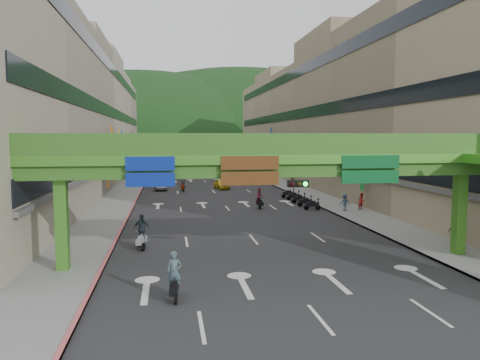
# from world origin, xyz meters

# --- Properties ---
(ground) EXTENTS (320.00, 320.00, 0.00)m
(ground) POSITION_xyz_m (0.00, 0.00, 0.00)
(ground) COLOR black
(ground) RESTS_ON ground
(road_slab) EXTENTS (18.00, 140.00, 0.02)m
(road_slab) POSITION_xyz_m (0.00, 50.00, 0.01)
(road_slab) COLOR #28282B
(road_slab) RESTS_ON ground
(sidewalk_left) EXTENTS (4.00, 140.00, 0.15)m
(sidewalk_left) POSITION_xyz_m (-11.00, 50.00, 0.07)
(sidewalk_left) COLOR gray
(sidewalk_left) RESTS_ON ground
(sidewalk_right) EXTENTS (4.00, 140.00, 0.15)m
(sidewalk_right) POSITION_xyz_m (11.00, 50.00, 0.07)
(sidewalk_right) COLOR gray
(sidewalk_right) RESTS_ON ground
(curb_left) EXTENTS (0.20, 140.00, 0.18)m
(curb_left) POSITION_xyz_m (-9.10, 50.00, 0.09)
(curb_left) COLOR #CC5959
(curb_left) RESTS_ON ground
(curb_right) EXTENTS (0.20, 140.00, 0.18)m
(curb_right) POSITION_xyz_m (9.10, 50.00, 0.09)
(curb_right) COLOR gray
(curb_right) RESTS_ON ground
(building_row_left) EXTENTS (12.80, 95.00, 19.00)m
(building_row_left) POSITION_xyz_m (-18.93, 50.00, 9.46)
(building_row_left) COLOR #9E937F
(building_row_left) RESTS_ON ground
(building_row_right) EXTENTS (12.80, 95.00, 19.00)m
(building_row_right) POSITION_xyz_m (18.93, 50.00, 9.46)
(building_row_right) COLOR gray
(building_row_right) RESTS_ON ground
(overpass_near) EXTENTS (28.00, 12.27, 7.10)m
(overpass_near) POSITION_xyz_m (0.93, 5.38, 5.21)
(overpass_near) COLOR #4C9E2D
(overpass_near) RESTS_ON ground
(overpass_far) EXTENTS (28.00, 2.20, 7.10)m
(overpass_far) POSITION_xyz_m (0.00, 65.00, 5.40)
(overpass_far) COLOR #4C9E2D
(overpass_far) RESTS_ON ground
(hill_left) EXTENTS (168.00, 140.00, 112.00)m
(hill_left) POSITION_xyz_m (-15.00, 160.00, 0.00)
(hill_left) COLOR #1C4419
(hill_left) RESTS_ON ground
(hill_right) EXTENTS (208.00, 176.00, 128.00)m
(hill_right) POSITION_xyz_m (25.00, 180.00, 0.00)
(hill_right) COLOR #1C4419
(hill_right) RESTS_ON ground
(bunting_string) EXTENTS (26.00, 0.36, 0.47)m
(bunting_string) POSITION_xyz_m (0.00, 30.00, 5.96)
(bunting_string) COLOR black
(bunting_string) RESTS_ON ground
(scooter_rider_near) EXTENTS (0.67, 1.60, 2.11)m
(scooter_rider_near) POSITION_xyz_m (-5.43, 1.00, 0.99)
(scooter_rider_near) COLOR black
(scooter_rider_near) RESTS_ON ground
(scooter_rider_mid) EXTENTS (0.91, 1.60, 2.03)m
(scooter_rider_mid) POSITION_xyz_m (3.05, 25.32, 1.04)
(scooter_rider_mid) COLOR black
(scooter_rider_mid) RESTS_ON ground
(scooter_rider_left) EXTENTS (1.15, 1.58, 2.18)m
(scooter_rider_left) POSITION_xyz_m (-7.31, 10.42, 1.11)
(scooter_rider_left) COLOR #989AA1
(scooter_rider_left) RESTS_ON ground
(scooter_rider_far) EXTENTS (0.91, 1.60, 2.06)m
(scooter_rider_far) POSITION_xyz_m (-3.81, 40.99, 1.04)
(scooter_rider_far) COLOR #801C00
(scooter_rider_far) RESTS_ON ground
(parked_scooter_row) EXTENTS (1.60, 9.38, 1.08)m
(parked_scooter_row) POSITION_xyz_m (7.80, 28.13, 0.52)
(parked_scooter_row) COLOR black
(parked_scooter_row) RESTS_ON ground
(car_silver) EXTENTS (1.67, 4.42, 1.44)m
(car_silver) POSITION_xyz_m (-6.58, 43.12, 0.72)
(car_silver) COLOR gray
(car_silver) RESTS_ON ground
(car_yellow) EXTENTS (2.15, 4.12, 1.34)m
(car_yellow) POSITION_xyz_m (1.36, 42.95, 0.67)
(car_yellow) COLOR yellow
(car_yellow) RESTS_ON ground
(pedestrian_red) EXTENTS (0.94, 0.85, 1.57)m
(pedestrian_red) POSITION_xyz_m (12.20, 22.45, 0.78)
(pedestrian_red) COLOR #A6221F
(pedestrian_red) RESTS_ON ground
(pedestrian_dark) EXTENTS (1.00, 0.76, 1.58)m
(pedestrian_dark) POSITION_xyz_m (12.20, 8.00, 0.79)
(pedestrian_dark) COLOR black
(pedestrian_dark) RESTS_ON ground
(pedestrian_blue) EXTENTS (0.78, 0.55, 1.58)m
(pedestrian_blue) POSITION_xyz_m (10.34, 22.01, 0.79)
(pedestrian_blue) COLOR #34485E
(pedestrian_blue) RESTS_ON ground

